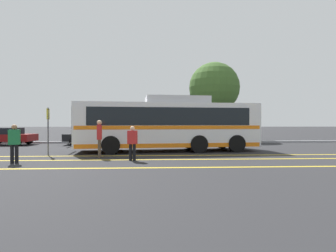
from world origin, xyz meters
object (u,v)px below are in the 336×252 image
Objects in this scene: transit_bus at (168,124)px; tree_0 at (214,88)px; bus_stop_sign at (48,125)px; pedestrian_0 at (132,141)px; parked_car_0 at (7,136)px; parked_car_1 at (95,136)px; pedestrian_1 at (14,141)px; pedestrian_2 at (99,136)px.

tree_0 reaches higher than transit_bus.
transit_bus reaches higher than bus_stop_sign.
pedestrian_0 is 0.20× the size of tree_0.
parked_car_0 is 1.63× the size of bus_stop_sign.
parked_car_1 is at bearing -154.57° from tree_0.
transit_bus is 8.09m from pedestrian_1.
pedestrian_2 is (3.15, 1.68, 0.13)m from pedestrian_1.
pedestrian_0 is at bearing -120.58° from bus_stop_sign.
pedestrian_1 reaches higher than parked_car_0.
pedestrian_0 is 16.39m from tree_0.
tree_0 is (8.61, 13.09, 4.18)m from pedestrian_2.
tree_0 reaches higher than pedestrian_0.
transit_bus is at bearing -116.55° from tree_0.
transit_bus is at bearing 75.84° from pedestrian_0.
bus_stop_sign reaches higher than pedestrian_2.
bus_stop_sign is at bearing 165.07° from pedestrian_0.
transit_bus reaches higher than pedestrian_1.
tree_0 is (11.46, 12.06, 3.66)m from bus_stop_sign.
bus_stop_sign is at bearing -110.41° from pedestrian_1.
tree_0 is at bearing -31.92° from transit_bus.
transit_bus is 2.74× the size of parked_car_0.
tree_0 is at bearing -41.72° from pedestrian_2.
bus_stop_sign is (-4.55, 2.14, 0.70)m from pedestrian_0.
transit_bus is 7.65m from parked_car_1.
pedestrian_1 is 3.57m from pedestrian_2.
pedestrian_2 is at bearing -129.48° from parked_car_0.
transit_bus reaches higher than parked_car_0.
pedestrian_2 is (2.07, -8.01, 0.40)m from parked_car_1.
parked_car_1 is at bearing 122.65° from pedestrian_0.
tree_0 is (17.26, 5.26, 4.56)m from parked_car_0.
pedestrian_2 is (-3.50, -2.86, -0.59)m from transit_bus.
transit_bus is 4.44m from pedestrian_0.
parked_car_1 is (6.58, 0.19, -0.02)m from parked_car_0.
tree_0 reaches higher than bus_stop_sign.
bus_stop_sign is at bearing -136.91° from parked_car_0.
parked_car_0 is at bearing 149.44° from pedestrian_0.
pedestrian_1 is 2.80m from bus_stop_sign.
bus_stop_sign is 0.32× the size of tree_0.
pedestrian_1 is at bearing 168.34° from bus_stop_sign.
transit_bus reaches higher than pedestrian_2.
tree_0 reaches higher than parked_car_0.
pedestrian_0 is 0.62× the size of bus_stop_sign.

